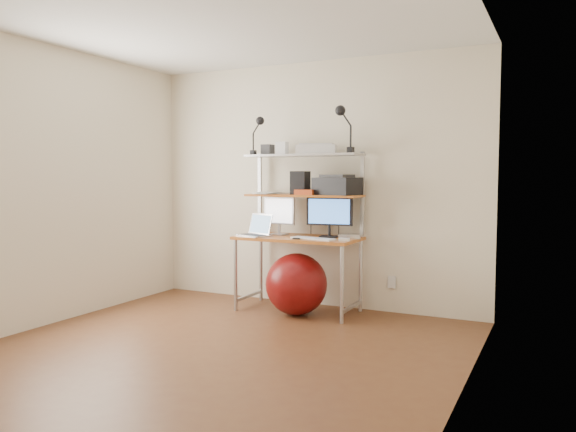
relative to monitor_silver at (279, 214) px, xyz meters
name	(u,v)px	position (x,y,z in m)	size (l,w,h in m)	color
room	(216,187)	(0.25, -1.52, 0.29)	(3.60, 3.60, 3.60)	brown
computer_desk	(301,214)	(0.25, -0.02, 0.00)	(1.20, 0.60, 1.57)	#B45F23
wall_outlet	(392,282)	(1.10, 0.26, -0.66)	(0.08, 0.01, 0.12)	silver
monitor_silver	(279,214)	(0.00, 0.00, 0.00)	(0.37, 0.15, 0.41)	silver
monitor_black	(329,214)	(0.55, 0.00, 0.01)	(0.46, 0.15, 0.46)	black
laptop	(257,231)	(-0.15, -0.20, -0.17)	(0.39, 0.35, 0.28)	silver
keyboard	(313,238)	(0.47, -0.22, -0.21)	(0.44, 0.13, 0.01)	silver
mouse	(344,240)	(0.79, -0.24, -0.20)	(0.10, 0.06, 0.03)	silver
mac_mini	(349,236)	(0.74, 0.03, -0.20)	(0.21, 0.21, 0.04)	silver
phone	(297,238)	(0.31, -0.25, -0.21)	(0.07, 0.12, 0.01)	black
printer	(337,185)	(0.60, 0.06, 0.29)	(0.47, 0.38, 0.20)	black
nas_cube	(300,183)	(0.22, 0.03, 0.31)	(0.16, 0.16, 0.23)	black
red_box	(305,192)	(0.31, -0.05, 0.22)	(0.18, 0.12, 0.05)	#C74A1F
scanner	(316,149)	(0.38, 0.05, 0.64)	(0.44, 0.35, 0.10)	silver
box_white	(282,148)	(0.03, 0.01, 0.66)	(0.11, 0.09, 0.13)	silver
box_grey	(268,150)	(-0.17, 0.07, 0.65)	(0.11, 0.11, 0.11)	#2C2C2F
clip_lamp_left	(259,127)	(-0.22, -0.02, 0.88)	(0.15, 0.09, 0.38)	black
clip_lamp_right	(342,118)	(0.69, -0.03, 0.92)	(0.18, 0.10, 0.45)	black
exercise_ball	(296,284)	(0.30, -0.22, -0.66)	(0.59, 0.59, 0.59)	maroon
paper_stack	(268,193)	(-0.16, 0.05, 0.20)	(0.32, 0.40, 0.02)	white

